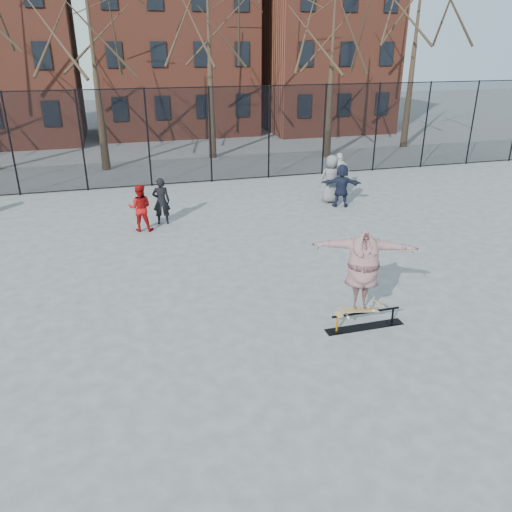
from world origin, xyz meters
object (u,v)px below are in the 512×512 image
object	(u,v)px
bystander_white	(339,173)
bystander_black	(161,201)
bystander_extra	(331,179)
skateboard	(359,310)
bystander_red	(140,208)
skater	(363,271)
skate_rail	(365,321)
bystander_navy	(341,186)

from	to	relation	value
bystander_white	bystander_black	bearing A→B (deg)	5.91
bystander_extra	bystander_black	bearing A→B (deg)	12.68
skateboard	bystander_red	bearing A→B (deg)	118.52
bystander_red	bystander_white	distance (m)	8.39
bystander_red	skater	bearing A→B (deg)	130.55
skate_rail	bystander_red	bearing A→B (deg)	119.49
skateboard	bystander_white	size ratio (longest dim) A/B	0.57
skate_rail	skateboard	size ratio (longest dim) A/B	1.93
bystander_red	bystander_navy	distance (m)	7.32
skate_rail	bystander_navy	world-z (taller)	bystander_navy
bystander_navy	bystander_extra	xyz separation A→B (m)	(-0.16, 0.59, 0.11)
skate_rail	bystander_red	size ratio (longest dim) A/B	1.15
bystander_extra	skate_rail	bearing A→B (deg)	77.10
skate_rail	skater	size ratio (longest dim) A/B	0.83
bystander_red	bystander_white	world-z (taller)	bystander_white
skater	bystander_black	bearing A→B (deg)	134.18
skate_rail	bystander_navy	size ratio (longest dim) A/B	1.11
bystander_red	bystander_white	xyz separation A→B (m)	(8.02, 2.46, 0.03)
skate_rail	bystander_white	distance (m)	10.61
skateboard	bystander_navy	distance (m)	8.71
skater	bystander_red	bearing A→B (deg)	139.90
bystander_black	bystander_navy	bearing A→B (deg)	-174.70
skate_rail	skater	bearing A→B (deg)	180.00
bystander_white	skate_rail	bearing A→B (deg)	59.53
skateboard	bystander_red	distance (m)	8.45
bystander_black	bystander_navy	world-z (taller)	bystander_navy
bystander_black	bystander_red	distance (m)	0.86
bystander_white	bystander_extra	bearing A→B (deg)	44.56
bystander_black	bystander_white	size ratio (longest dim) A/B	0.99
skater	skateboard	bearing A→B (deg)	14.26
skateboard	bystander_white	distance (m)	10.66
skater	bystander_red	world-z (taller)	skater
bystander_navy	bystander_extra	world-z (taller)	bystander_extra
skate_rail	skater	distance (m)	1.22
bystander_white	bystander_navy	distance (m)	1.95
bystander_extra	skater	bearing A→B (deg)	76.13
bystander_black	bystander_red	world-z (taller)	bystander_black
skateboard	bystander_black	distance (m)	8.57
skate_rail	bystander_black	bearing A→B (deg)	113.80
skate_rail	bystander_navy	xyz separation A→B (m)	(3.09, 8.07, 0.64)
bystander_red	skateboard	bearing A→B (deg)	130.55
skateboard	bystander_navy	bearing A→B (deg)	68.02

